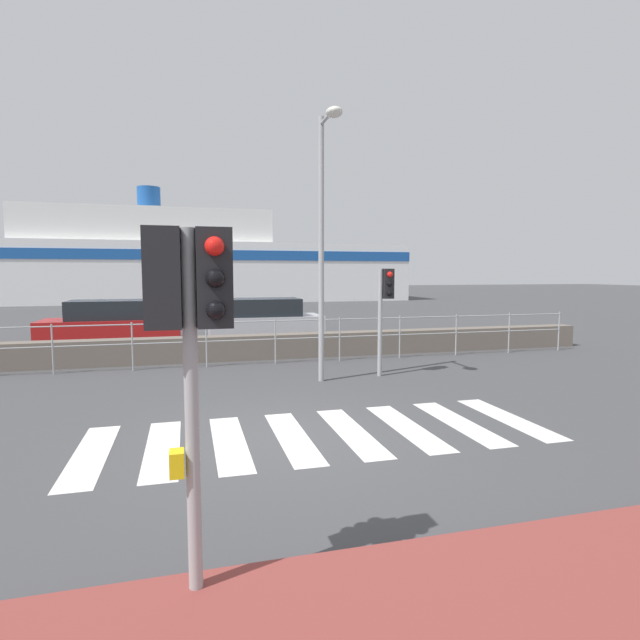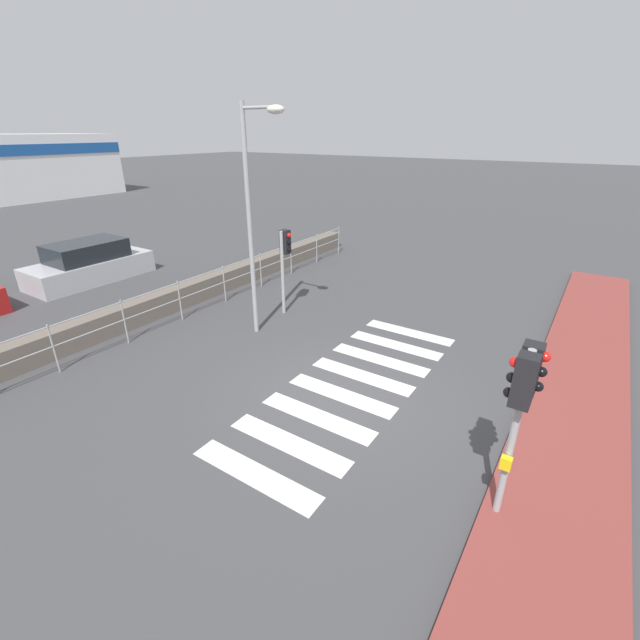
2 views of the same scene
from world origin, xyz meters
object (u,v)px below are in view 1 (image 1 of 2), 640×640
Objects in this scene: ferry_boat at (192,263)px; parked_car_red at (112,324)px; streetlamp at (324,217)px; traffic_light_near at (189,315)px; traffic_light_far at (385,297)px; parked_car_silver at (266,320)px.

ferry_boat is 24.91m from parked_car_red.
ferry_boat reaches higher than streetlamp.
traffic_light_near reaches higher than parked_car_red.
traffic_light_near is 1.09× the size of traffic_light_far.
traffic_light_far is 8.02m from parked_car_silver.
ferry_boat is at bearing 82.99° from parked_car_red.
traffic_light_far is 0.07× the size of ferry_boat.
streetlamp is at bearing -165.60° from traffic_light_far.
ferry_boat is at bearing 95.37° from parked_car_silver.
parked_car_silver is at bearing -84.63° from ferry_boat.
traffic_light_near is at bearing -121.60° from traffic_light_far.
ferry_boat is 24.84m from parked_car_silver.
ferry_boat is at bearing 89.29° from traffic_light_near.
streetlamp reaches higher than parked_car_silver.
traffic_light_near is 15.14m from parked_car_red.
streetlamp is 10.19m from parked_car_red.
traffic_light_near reaches higher than traffic_light_far.
ferry_boat is (-2.32, 32.77, -0.40)m from streetlamp.
ferry_boat is 7.49× the size of parked_car_red.
parked_car_silver is at bearing 90.02° from streetlamp.
ferry_boat is 8.24× the size of parked_car_silver.
streetlamp is 8.68m from parked_car_silver.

